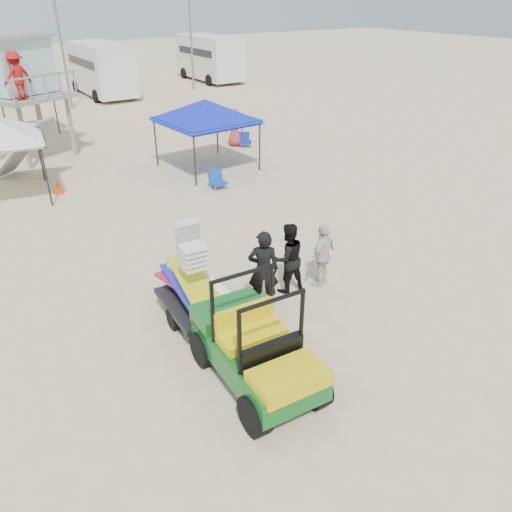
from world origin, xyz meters
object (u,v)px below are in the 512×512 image
utility_cart (257,342)px  surf_trailer (195,288)px  man_left (263,270)px  lifeguard_tower (17,70)px  canopy_blue (205,103)px

utility_cart → surf_trailer: surf_trailer is taller
man_left → lifeguard_tower: 15.13m
surf_trailer → lifeguard_tower: size_ratio=0.50×
utility_cart → lifeguard_tower: bearing=90.8°
man_left → lifeguard_tower: lifeguard_tower is taller
utility_cart → lifeguard_tower: lifeguard_tower is taller
surf_trailer → lifeguard_tower: bearing=90.9°
surf_trailer → canopy_blue: size_ratio=0.71×
utility_cart → surf_trailer: bearing=89.8°
utility_cart → canopy_blue: canopy_blue is taller
utility_cart → man_left: (1.52, 2.04, -0.02)m
canopy_blue → lifeguard_tower: bearing=135.6°
utility_cart → canopy_blue: (5.25, 11.48, 1.59)m
utility_cart → canopy_blue: size_ratio=0.82×
surf_trailer → man_left: (1.52, -0.30, 0.09)m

